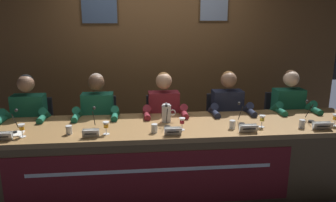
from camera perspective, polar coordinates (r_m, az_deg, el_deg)
ground_plane at (r=3.73m, az=0.00°, el=-15.09°), size 12.00×12.00×0.00m
wall_back_panelled at (r=4.75m, az=-1.83°, el=7.95°), size 5.37×0.14×2.60m
conference_table at (r=3.38m, az=0.11°, el=-8.34°), size 4.17×0.88×0.75m
chair_far_left at (r=4.27m, az=-22.18°, el=-5.87°), size 0.44×0.44×0.89m
panelist_far_left at (r=4.01m, az=-23.32°, el=-3.12°), size 0.51×0.48×1.22m
nameplate_far_left at (r=3.32m, az=-27.12°, el=-5.54°), size 0.19×0.06×0.08m
juice_glass_far_left at (r=3.33m, az=-24.24°, el=-4.36°), size 0.06×0.06×0.12m
microphone_far_left at (r=3.49m, az=-25.26°, el=-3.84°), size 0.06×0.17×0.22m
chair_left at (r=4.12m, az=-11.74°, el=-5.82°), size 0.44×0.44×0.89m
panelist_left at (r=3.84m, az=-12.23°, el=-2.97°), size 0.51×0.48×1.22m
nameplate_left at (r=3.12m, az=-13.38°, el=-5.53°), size 0.15×0.06×0.08m
juice_glass_left at (r=3.16m, az=-10.81°, el=-4.26°), size 0.06×0.06×0.12m
water_cup_left at (r=3.26m, az=-16.95°, el=-4.95°), size 0.06×0.06×0.08m
microphone_left at (r=3.32m, az=-12.86°, el=-3.68°), size 0.06×0.17×0.22m
chair_center at (r=4.11m, az=-0.88°, el=-5.56°), size 0.44×0.44×0.89m
panelist_center at (r=3.83m, az=-0.64°, el=-2.69°), size 0.51×0.48×1.22m
nameplate_center at (r=3.09m, az=0.86°, el=-5.35°), size 0.16×0.06×0.08m
juice_glass_center at (r=3.22m, az=2.49°, el=-3.63°), size 0.06×0.06×0.12m
water_cup_center at (r=3.17m, az=-2.39°, el=-4.88°), size 0.06×0.06×0.08m
microphone_center at (r=3.32m, az=-0.16°, el=-3.28°), size 0.06×0.17×0.22m
chair_right at (r=4.24m, az=9.65°, el=-5.13°), size 0.44×0.44×0.89m
panelist_right at (r=3.97m, az=10.57°, el=-2.31°), size 0.51×0.48×1.22m
nameplate_right at (r=3.26m, az=13.91°, el=-4.68°), size 0.18×0.06×0.08m
juice_glass_right at (r=3.44m, az=16.15°, el=-3.05°), size 0.06×0.06×0.12m
water_cup_right at (r=3.34m, az=11.19°, el=-4.12°), size 0.06×0.06×0.08m
microphone_right at (r=3.50m, az=12.65°, el=-2.73°), size 0.06×0.17×0.22m
chair_far_right at (r=4.51m, az=19.23°, el=-4.58°), size 0.44×0.44×0.89m
panelist_far_right at (r=4.26m, az=20.64°, el=-1.90°), size 0.51×0.48×1.22m
nameplate_far_right at (r=3.59m, az=25.43°, el=-3.94°), size 0.20×0.06×0.08m
juice_glass_far_right at (r=3.76m, az=27.25°, el=-2.64°), size 0.06×0.06×0.12m
water_cup_far_right at (r=3.56m, az=22.40°, el=-3.79°), size 0.06×0.06×0.08m
microphone_far_right at (r=3.81m, az=23.57°, el=-2.19°), size 0.06×0.17×0.22m
water_pitcher_central at (r=3.47m, az=-0.26°, el=-2.13°), size 0.15×0.10×0.21m
document_stack_far_left at (r=3.46m, az=-25.74°, el=-5.23°), size 0.22×0.16×0.01m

